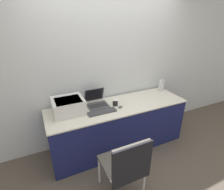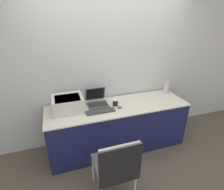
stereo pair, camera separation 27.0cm
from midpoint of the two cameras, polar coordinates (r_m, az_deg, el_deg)
The scene contains 10 objects.
ground_plane at distance 3.00m, azimuth 2.08°, elevation -19.57°, with size 14.00×14.00×0.00m, color brown.
wall_back at distance 2.93m, azimuth -3.99°, elevation 8.85°, with size 8.00×0.05×2.60m.
table at distance 2.99m, azimuth -0.72°, elevation -10.06°, with size 2.25×0.69×0.79m.
printer at distance 2.63m, azimuth -17.01°, elevation -3.32°, with size 0.44×0.39×0.22m.
laptop_left at distance 2.79m, azimuth -7.84°, elevation -2.23°, with size 0.32×0.33×0.25m.
external_keyboard at distance 2.59m, azimuth -6.27°, elevation -5.59°, with size 0.43×0.13×0.02m.
coffee_cup at distance 2.76m, azimuth -1.74°, elevation -2.51°, with size 0.09×0.09×0.10m.
mouse at distance 2.69m, azimuth -0.17°, elevation -4.01°, with size 0.07×0.04×0.03m.
metal_pitcher at distance 3.38m, azimuth 13.71°, elevation 3.05°, with size 0.10×0.10×0.23m.
chair at distance 2.10m, azimuth 0.77°, elevation -21.86°, with size 0.46×0.50×0.92m.
Camera 1 is at (-1.12, -1.87, 2.08)m, focal length 28.00 mm.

